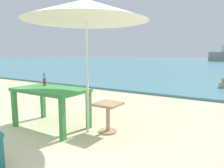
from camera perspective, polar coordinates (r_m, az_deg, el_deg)
name	(u,v)px	position (r m, az deg, el deg)	size (l,w,h in m)	color
ground_plane	(11,149)	(3.64, -25.47, -15.42)	(120.00, 120.00, 0.00)	beige
sea_water	(220,64)	(31.89, 27.07, 4.89)	(120.00, 50.00, 0.08)	teal
picnic_table_green	(51,94)	(4.18, -16.18, -2.57)	(1.40, 0.80, 0.76)	#3D8C42
beer_bottle_amber	(44,81)	(4.51, -17.69, 0.76)	(0.07, 0.07, 0.26)	#2D662D
patio_umbrella	(86,10)	(3.77, -6.97, 19.01)	(2.10, 2.10, 2.30)	silver
side_table_wood	(108,113)	(3.82, -1.08, -7.81)	(0.44, 0.44, 0.54)	tan
swimmer_person	(224,84)	(9.38, 27.77, 0.12)	(0.34, 0.34, 0.41)	tan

